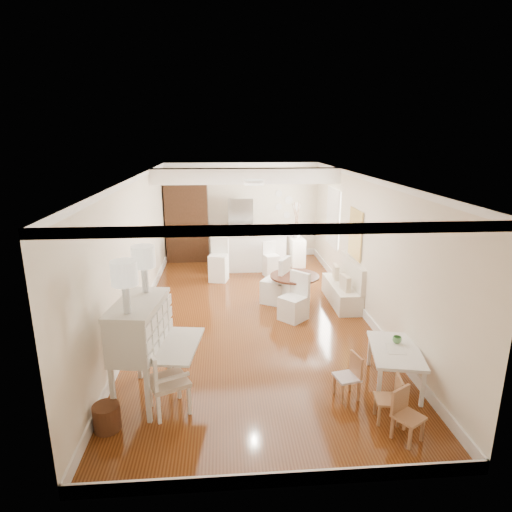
{
  "coord_description": "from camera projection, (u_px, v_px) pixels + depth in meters",
  "views": [
    {
      "loc": [
        -0.55,
        -8.11,
        3.54
      ],
      "look_at": [
        0.1,
        0.3,
        1.17
      ],
      "focal_mm": 30.0,
      "sensor_mm": 36.0,
      "label": 1
    }
  ],
  "objects": [
    {
      "name": "room",
      "position": [
        253.0,
        217.0,
        8.56
      ],
      "size": [
        9.0,
        9.04,
        2.82
      ],
      "color": "brown",
      "rests_on": "ground"
    },
    {
      "name": "secretary_bureau",
      "position": [
        141.0,
        351.0,
        5.8
      ],
      "size": [
        1.28,
        1.3,
        1.45
      ],
      "primitive_type": "cube",
      "rotation": [
        0.0,
        0.0,
        -0.14
      ],
      "color": "silver",
      "rests_on": "ground"
    },
    {
      "name": "gustavian_armchair",
      "position": [
        168.0,
        380.0,
        5.61
      ],
      "size": [
        0.69,
        0.69,
        0.91
      ],
      "primitive_type": "cube",
      "rotation": [
        0.0,
        0.0,
        2.0
      ],
      "color": "white",
      "rests_on": "ground"
    },
    {
      "name": "wicker_basket",
      "position": [
        107.0,
        417.0,
        5.31
      ],
      "size": [
        0.43,
        0.43,
        0.33
      ],
      "primitive_type": "cylinder",
      "rotation": [
        0.0,
        0.0,
        0.36
      ],
      "color": "#532D19",
      "rests_on": "ground"
    },
    {
      "name": "kids_table",
      "position": [
        394.0,
        367.0,
        6.26
      ],
      "size": [
        0.9,
        1.26,
        0.57
      ],
      "primitive_type": "cube",
      "rotation": [
        0.0,
        0.0,
        -0.21
      ],
      "color": "white",
      "rests_on": "ground"
    },
    {
      "name": "kids_chair_a",
      "position": [
        388.0,
        399.0,
        5.44
      ],
      "size": [
        0.34,
        0.34,
        0.63
      ],
      "primitive_type": "cube",
      "rotation": [
        0.0,
        0.0,
        -1.71
      ],
      "color": "#9C6D47",
      "rests_on": "ground"
    },
    {
      "name": "kids_chair_b",
      "position": [
        347.0,
        376.0,
        5.93
      ],
      "size": [
        0.37,
        0.37,
        0.65
      ],
      "primitive_type": "cube",
      "rotation": [
        0.0,
        0.0,
        -1.36
      ],
      "color": "#B27A51",
      "rests_on": "ground"
    },
    {
      "name": "kids_chair_c",
      "position": [
        409.0,
        416.0,
        5.09
      ],
      "size": [
        0.43,
        0.43,
        0.65
      ],
      "primitive_type": "cube",
      "rotation": [
        0.0,
        0.0,
        0.55
      ],
      "color": "#A16D49",
      "rests_on": "ground"
    },
    {
      "name": "banquette",
      "position": [
        342.0,
        282.0,
        9.28
      ],
      "size": [
        0.52,
        1.6,
        0.98
      ],
      "primitive_type": "cube",
      "color": "silver",
      "rests_on": "ground"
    },
    {
      "name": "dining_table",
      "position": [
        294.0,
        291.0,
        9.11
      ],
      "size": [
        1.13,
        1.13,
        0.71
      ],
      "primitive_type": "cylinder",
      "rotation": [
        0.0,
        0.0,
        0.1
      ],
      "color": "#4D2618",
      "rests_on": "ground"
    },
    {
      "name": "slip_chair_near",
      "position": [
        294.0,
        297.0,
        8.43
      ],
      "size": [
        0.65,
        0.65,
        0.95
      ],
      "primitive_type": "cube",
      "rotation": [
        0.0,
        0.0,
        -0.82
      ],
      "color": "white",
      "rests_on": "ground"
    },
    {
      "name": "slip_chair_far",
      "position": [
        275.0,
        280.0,
        9.3
      ],
      "size": [
        0.69,
        0.68,
        1.04
      ],
      "primitive_type": "cube",
      "rotation": [
        0.0,
        0.0,
        -2.1
      ],
      "color": "white",
      "rests_on": "ground"
    },
    {
      "name": "breakfast_counter",
      "position": [
        248.0,
        251.0,
        11.63
      ],
      "size": [
        2.05,
        0.65,
        1.03
      ],
      "primitive_type": "cube",
      "color": "white",
      "rests_on": "ground"
    },
    {
      "name": "bar_stool_left",
      "position": [
        218.0,
        260.0,
        10.71
      ],
      "size": [
        0.52,
        0.52,
        1.08
      ],
      "primitive_type": "cube",
      "rotation": [
        0.0,
        0.0,
        -0.24
      ],
      "color": "white",
      "rests_on": "ground"
    },
    {
      "name": "bar_stool_right",
      "position": [
        271.0,
        259.0,
        11.1
      ],
      "size": [
        0.45,
        0.45,
        0.9
      ],
      "primitive_type": "cube",
      "rotation": [
        0.0,
        0.0,
        0.29
      ],
      "color": "white",
      "rests_on": "ground"
    },
    {
      "name": "pantry_cabinet",
      "position": [
        187.0,
        222.0,
        12.37
      ],
      "size": [
        1.2,
        0.6,
        2.3
      ],
      "primitive_type": "cube",
      "color": "#381E11",
      "rests_on": "ground"
    },
    {
      "name": "fridge",
      "position": [
        253.0,
        229.0,
        12.55
      ],
      "size": [
        0.75,
        0.65,
        1.8
      ],
      "primitive_type": "imported",
      "color": "silver",
      "rests_on": "ground"
    },
    {
      "name": "sideboard",
      "position": [
        296.0,
        251.0,
        12.11
      ],
      "size": [
        0.43,
        0.85,
        0.79
      ],
      "primitive_type": "cube",
      "rotation": [
        0.0,
        0.0,
        0.08
      ],
      "color": "white",
      "rests_on": "ground"
    },
    {
      "name": "pencil_cup",
      "position": [
        397.0,
        340.0,
        6.34
      ],
      "size": [
        0.15,
        0.15,
        0.1
      ],
      "primitive_type": "imported",
      "rotation": [
        0.0,
        0.0,
        0.14
      ],
      "color": "#5FA05D",
      "rests_on": "kids_table"
    },
    {
      "name": "branch_vase",
      "position": [
        297.0,
        235.0,
        11.96
      ],
      "size": [
        0.21,
        0.21,
        0.17
      ],
      "primitive_type": "imported",
      "rotation": [
        0.0,
        0.0,
        0.41
      ],
      "color": "white",
      "rests_on": "sideboard"
    }
  ]
}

